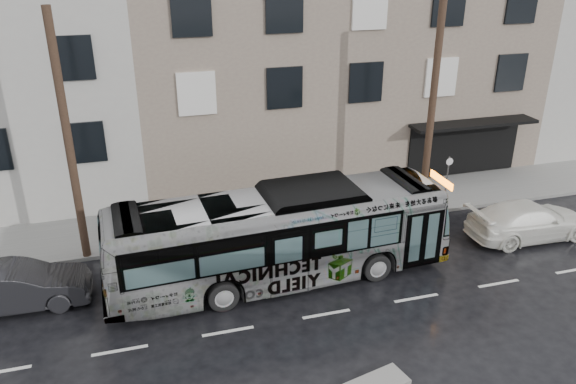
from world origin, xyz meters
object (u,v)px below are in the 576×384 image
object	(u,v)px
dark_sedan	(17,287)
bus	(280,236)
utility_pole_rear	(68,142)
sign_post	(446,183)
utility_pole_front	(432,111)
white_sedan	(529,220)

from	to	relation	value
dark_sedan	bus	bearing A→B (deg)	-93.55
utility_pole_rear	sign_post	distance (m)	15.46
utility_pole_front	sign_post	size ratio (longest dim) A/B	3.75
utility_pole_front	utility_pole_rear	distance (m)	14.00
utility_pole_rear	bus	world-z (taller)	utility_pole_rear
utility_pole_rear	dark_sedan	distance (m)	5.11
sign_post	white_sedan	bearing A→B (deg)	-57.85
sign_post	bus	world-z (taller)	bus
white_sedan	dark_sedan	size ratio (longest dim) A/B	1.13
bus	white_sedan	distance (m)	10.47
bus	dark_sedan	size ratio (longest dim) A/B	2.65
sign_post	dark_sedan	bearing A→B (deg)	-171.28
utility_pole_front	utility_pole_rear	bearing A→B (deg)	180.00
white_sedan	utility_pole_rear	bearing A→B (deg)	80.08
utility_pole_rear	sign_post	size ratio (longest dim) A/B	3.75
utility_pole_front	dark_sedan	size ratio (longest dim) A/B	1.99
utility_pole_rear	white_sedan	bearing A→B (deg)	-10.36
utility_pole_front	sign_post	world-z (taller)	utility_pole_front
dark_sedan	utility_pole_rear	bearing A→B (deg)	-36.22
utility_pole_rear	white_sedan	distance (m)	17.78
utility_pole_front	white_sedan	world-z (taller)	utility_pole_front
sign_post	white_sedan	world-z (taller)	sign_post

